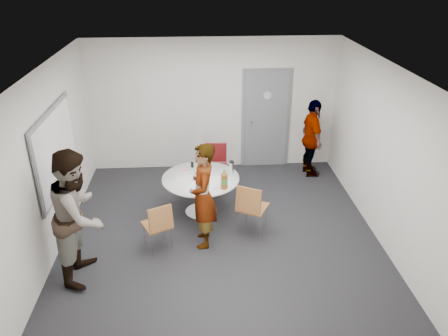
{
  "coord_description": "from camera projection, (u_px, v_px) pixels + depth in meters",
  "views": [
    {
      "loc": [
        -0.33,
        -5.98,
        4.09
      ],
      "look_at": [
        0.08,
        0.25,
        1.03
      ],
      "focal_mm": 35.0,
      "sensor_mm": 36.0,
      "label": 1
    }
  ],
  "objects": [
    {
      "name": "ceiling",
      "position": [
        219.0,
        67.0,
        5.99
      ],
      "size": [
        5.0,
        5.0,
        0.0
      ],
      "primitive_type": "plane",
      "rotation": [
        3.14,
        0.0,
        0.0
      ],
      "color": "silver",
      "rests_on": "wall_back"
    },
    {
      "name": "wall_right",
      "position": [
        381.0,
        152.0,
        6.73
      ],
      "size": [
        0.0,
        5.0,
        5.0
      ],
      "primitive_type": "plane",
      "rotation": [
        1.57,
        0.0,
        -1.57
      ],
      "color": "silver",
      "rests_on": "floor"
    },
    {
      "name": "floor",
      "position": [
        220.0,
        231.0,
        7.18
      ],
      "size": [
        5.0,
        5.0,
        0.0
      ],
      "primitive_type": "plane",
      "color": "#242428",
      "rests_on": "ground"
    },
    {
      "name": "chair_far",
      "position": [
        216.0,
        162.0,
        8.28
      ],
      "size": [
        0.45,
        0.48,
        0.9
      ],
      "rotation": [
        0.0,
        0.0,
        3.1
      ],
      "color": "maroon",
      "rests_on": "floor"
    },
    {
      "name": "person_right",
      "position": [
        312.0,
        138.0,
        8.69
      ],
      "size": [
        0.46,
        0.96,
        1.59
      ],
      "primitive_type": "imported",
      "rotation": [
        0.0,
        0.0,
        1.65
      ],
      "color": "black",
      "rests_on": "floor"
    },
    {
      "name": "chair_near_left",
      "position": [
        159.0,
        223.0,
        6.5
      ],
      "size": [
        0.53,
        0.55,
        0.81
      ],
      "rotation": [
        0.0,
        0.0,
        0.46
      ],
      "color": "brown",
      "rests_on": "floor"
    },
    {
      "name": "person_left",
      "position": [
        79.0,
        215.0,
        5.84
      ],
      "size": [
        0.78,
        0.97,
        1.9
      ],
      "primitive_type": "imported",
      "rotation": [
        0.0,
        0.0,
        1.5
      ],
      "color": "white",
      "rests_on": "floor"
    },
    {
      "name": "table",
      "position": [
        203.0,
        182.0,
        7.43
      ],
      "size": [
        1.31,
        1.31,
        1.02
      ],
      "color": "white",
      "rests_on": "floor"
    },
    {
      "name": "wall_back",
      "position": [
        213.0,
        105.0,
        8.82
      ],
      "size": [
        5.0,
        0.0,
        5.0
      ],
      "primitive_type": "plane",
      "rotation": [
        1.57,
        0.0,
        0.0
      ],
      "color": "silver",
      "rests_on": "floor"
    },
    {
      "name": "person_main",
      "position": [
        203.0,
        196.0,
        6.53
      ],
      "size": [
        0.42,
        0.62,
        1.68
      ],
      "primitive_type": "imported",
      "rotation": [
        0.0,
        0.0,
        -1.55
      ],
      "color": "#A5C6EA",
      "rests_on": "floor"
    },
    {
      "name": "wall_left",
      "position": [
        51.0,
        161.0,
        6.44
      ],
      "size": [
        0.0,
        5.0,
        5.0
      ],
      "primitive_type": "plane",
      "rotation": [
        1.57,
        0.0,
        1.57
      ],
      "color": "silver",
      "rests_on": "floor"
    },
    {
      "name": "wall_front",
      "position": [
        234.0,
        260.0,
        4.35
      ],
      "size": [
        5.0,
        0.0,
        5.0
      ],
      "primitive_type": "plane",
      "rotation": [
        -1.57,
        0.0,
        0.0
      ],
      "color": "silver",
      "rests_on": "floor"
    },
    {
      "name": "door",
      "position": [
        266.0,
        119.0,
        9.02
      ],
      "size": [
        1.02,
        0.17,
        2.12
      ],
      "color": "slate",
      "rests_on": "wall_back"
    },
    {
      "name": "whiteboard",
      "position": [
        56.0,
        149.0,
        6.57
      ],
      "size": [
        0.04,
        1.9,
        1.25
      ],
      "color": "gray",
      "rests_on": "wall_left"
    },
    {
      "name": "chair_near_right",
      "position": [
        251.0,
        205.0,
        6.86
      ],
      "size": [
        0.59,
        0.61,
        0.9
      ],
      "rotation": [
        0.0,
        0.0,
        -0.49
      ],
      "color": "brown",
      "rests_on": "floor"
    }
  ]
}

